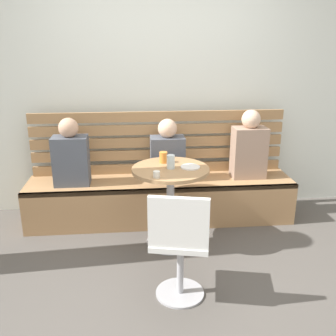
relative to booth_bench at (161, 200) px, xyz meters
name	(u,v)px	position (x,y,z in m)	size (l,w,h in m)	color
ground	(173,289)	(0.00, -1.20, -0.22)	(8.00, 8.00, 0.00)	#514C47
back_wall	(157,75)	(0.00, 0.44, 1.23)	(5.20, 0.10, 2.90)	silver
booth_bench	(161,200)	(0.00, 0.00, 0.00)	(2.70, 0.52, 0.44)	#A87C51
booth_backrest	(159,142)	(0.00, 0.24, 0.56)	(2.65, 0.04, 0.66)	#9A7249
cafe_table	(170,191)	(0.05, -0.51, 0.30)	(0.68, 0.68, 0.74)	#ADADB2
white_chair	(180,243)	(0.03, -1.32, 0.24)	(0.48, 0.48, 0.85)	#ADADB2
person_adult	(249,148)	(0.91, 0.03, 0.53)	(0.34, 0.22, 0.70)	#9E7F6B
person_child_left	(167,154)	(0.07, 0.02, 0.50)	(0.34, 0.22, 0.63)	#4C515B
person_child_middle	(71,156)	(-0.88, -0.03, 0.51)	(0.34, 0.22, 0.66)	#4C515B
cup_glass_tall	(171,162)	(0.05, -0.52, 0.58)	(0.07, 0.07, 0.12)	silver
cup_tumbler_orange	(163,157)	(0.00, -0.35, 0.57)	(0.07, 0.07, 0.10)	orange
cup_espresso_small	(157,174)	(-0.09, -0.74, 0.55)	(0.06, 0.06, 0.06)	silver
plate_small	(190,167)	(0.22, -0.52, 0.52)	(0.17, 0.17, 0.01)	white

